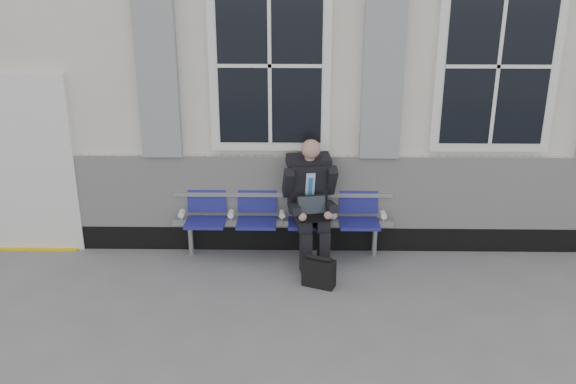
{
  "coord_description": "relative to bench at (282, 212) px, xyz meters",
  "views": [
    {
      "loc": [
        -1.83,
        -5.65,
        3.46
      ],
      "look_at": [
        -1.94,
        0.9,
        0.96
      ],
      "focal_mm": 40.0,
      "sensor_mm": 36.0,
      "label": 1
    }
  ],
  "objects": [
    {
      "name": "station_building",
      "position": [
        1.99,
        2.15,
        1.67
      ],
      "size": [
        14.4,
        4.4,
        4.49
      ],
      "color": "silver",
      "rests_on": "ground"
    },
    {
      "name": "ground",
      "position": [
        2.01,
        -1.32,
        -0.55
      ],
      "size": [
        70.0,
        70.0,
        0.0
      ],
      "primitive_type": "plane",
      "color": "slate",
      "rests_on": "ground"
    },
    {
      "name": "businessman",
      "position": [
        0.32,
        -0.14,
        0.24
      ],
      "size": [
        0.64,
        0.86,
        1.48
      ],
      "color": "black",
      "rests_on": "ground"
    },
    {
      "name": "bench",
      "position": [
        0.0,
        0.0,
        0.0
      ],
      "size": [
        2.6,
        0.47,
        0.91
      ],
      "color": "#9EA0A3",
      "rests_on": "ground"
    },
    {
      "name": "briefcase",
      "position": [
        0.41,
        -0.78,
        -0.39
      ],
      "size": [
        0.38,
        0.27,
        0.36
      ],
      "color": "black",
      "rests_on": "ground"
    }
  ]
}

